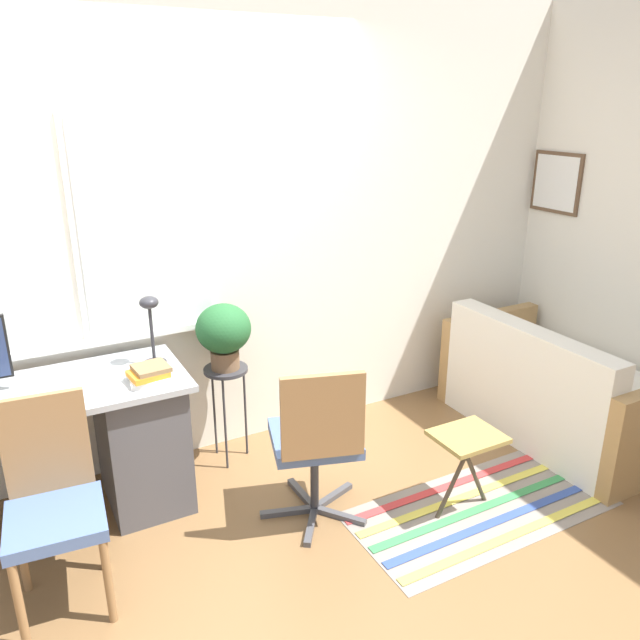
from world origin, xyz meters
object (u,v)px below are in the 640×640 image
at_px(book_stack, 149,374).
at_px(office_chair_swivel, 317,440).
at_px(potted_plant, 224,331).
at_px(folding_stool, 467,444).
at_px(couch_loveseat, 557,393).
at_px(desk_lamp, 150,319).
at_px(mouse, 25,406).
at_px(plant_stand, 226,379).
at_px(desk_chair_wooden, 53,501).

bearing_deg(book_stack, office_chair_swivel, -34.02).
bearing_deg(potted_plant, folding_stool, -49.15).
distance_m(book_stack, couch_loveseat, 2.57).
relative_size(office_chair_swivel, potted_plant, 2.32).
distance_m(desk_lamp, office_chair_swivel, 1.05).
bearing_deg(couch_loveseat, desk_lamp, 76.17).
bearing_deg(office_chair_swivel, mouse, -1.98).
xyz_separation_m(mouse, plant_stand, (1.06, 0.33, -0.24)).
bearing_deg(office_chair_swivel, plant_stand, -58.90).
bearing_deg(couch_loveseat, mouse, 83.31).
distance_m(desk_lamp, plant_stand, 0.64).
distance_m(book_stack, desk_chair_wooden, 0.73).
bearing_deg(potted_plant, couch_loveseat, -19.17).
bearing_deg(couch_loveseat, plant_stand, 70.83).
height_order(mouse, potted_plant, potted_plant).
bearing_deg(book_stack, plant_stand, 31.36).
bearing_deg(potted_plant, office_chair_swivel, -76.05).
xyz_separation_m(book_stack, office_chair_swivel, (0.69, -0.47, -0.32)).
relative_size(couch_loveseat, plant_stand, 2.43).
bearing_deg(folding_stool, office_chair_swivel, 158.28).
distance_m(book_stack, office_chair_swivel, 0.89).
distance_m(mouse, couch_loveseat, 3.11).
distance_m(desk_chair_wooden, plant_stand, 1.24).
distance_m(desk_chair_wooden, office_chair_swivel, 1.22).
relative_size(mouse, potted_plant, 0.18).
bearing_deg(office_chair_swivel, desk_lamp, -30.44).
bearing_deg(desk_chair_wooden, book_stack, 42.33).
xyz_separation_m(desk_lamp, office_chair_swivel, (0.61, -0.67, -0.53)).
distance_m(mouse, plant_stand, 1.14).
relative_size(desk_lamp, potted_plant, 0.97).
xyz_separation_m(book_stack, couch_loveseat, (2.49, -0.39, -0.52)).
height_order(desk_chair_wooden, plant_stand, desk_chair_wooden).
distance_m(desk_lamp, folding_stool, 1.75).
distance_m(desk_lamp, desk_chair_wooden, 1.00).
height_order(desk_lamp, folding_stool, desk_lamp).
distance_m(office_chair_swivel, potted_plant, 0.87).
xyz_separation_m(mouse, desk_lamp, (0.64, 0.24, 0.23)).
xyz_separation_m(couch_loveseat, folding_stool, (-1.08, -0.37, 0.13)).
distance_m(couch_loveseat, potted_plant, 2.18).
relative_size(mouse, desk_lamp, 0.19).
xyz_separation_m(potted_plant, folding_stool, (0.91, -1.06, -0.43)).
height_order(desk_chair_wooden, couch_loveseat, desk_chair_wooden).
distance_m(office_chair_swivel, folding_stool, 0.78).
bearing_deg(desk_chair_wooden, couch_loveseat, 5.23).
distance_m(desk_chair_wooden, couch_loveseat, 3.02).
bearing_deg(potted_plant, desk_chair_wooden, -145.45).
relative_size(mouse, desk_chair_wooden, 0.08).
bearing_deg(book_stack, desk_chair_wooden, -142.64).
bearing_deg(book_stack, potted_plant, 31.36).
xyz_separation_m(desk_lamp, potted_plant, (0.42, 0.10, -0.18)).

